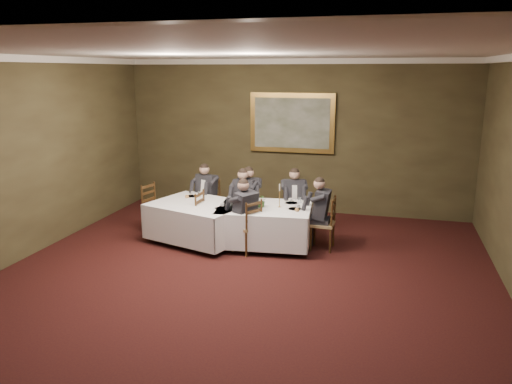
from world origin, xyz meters
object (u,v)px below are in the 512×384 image
at_px(diner_main_backright, 294,208).
at_px(chair_main_endleft, 209,228).
at_px(diner_main_endright, 323,222).
at_px(table_second, 199,219).
at_px(diner_main_backleft, 249,206).
at_px(chair_main_backleft, 249,217).
at_px(chair_sec_backleft, 208,213).
at_px(table_main, 265,223).
at_px(painting, 292,123).
at_px(diner_sec_backleft, 207,202).
at_px(chair_sec_endright, 247,237).
at_px(chair_sec_backright, 245,219).
at_px(chair_main_endright, 323,234).
at_px(chair_main_backright, 293,219).
at_px(centerpiece, 261,200).
at_px(candlestick, 279,198).
at_px(chair_sec_endleft, 156,218).
at_px(diner_sec_backright, 245,209).
at_px(diner_sec_endright, 247,225).

height_order(diner_main_backright, chair_main_endleft, diner_main_backright).
xyz_separation_m(chair_main_endleft, diner_main_endright, (2.16, 0.21, 0.23)).
distance_m(table_second, diner_main_backleft, 1.19).
relative_size(chair_main_backleft, chair_sec_backleft, 1.00).
bearing_deg(diner_main_endright, chair_sec_backleft, 74.24).
distance_m(table_main, painting, 3.00).
distance_m(diner_sec_backleft, chair_sec_endright, 1.84).
xyz_separation_m(diner_main_backleft, chair_sec_backright, (-0.03, -0.19, -0.23)).
relative_size(table_second, chair_main_backleft, 2.08).
distance_m(diner_main_backleft, diner_main_backright, 0.92).
distance_m(diner_sec_backleft, painting, 2.70).
height_order(chair_main_endright, diner_sec_backleft, diner_sec_backleft).
bearing_deg(chair_main_backright, centerpiece, 50.09).
bearing_deg(candlestick, centerpiece, -166.20).
relative_size(chair_main_backright, chair_sec_endleft, 1.00).
height_order(chair_main_backright, diner_main_endright, diner_main_endright).
relative_size(candlestick, painting, 0.24).
height_order(chair_main_backright, centerpiece, centerpiece).
bearing_deg(chair_sec_backleft, diner_main_backright, -165.97).
height_order(chair_main_backleft, chair_sec_backleft, same).
bearing_deg(candlestick, chair_main_endleft, -173.47).
bearing_deg(painting, diner_main_backleft, -107.81).
relative_size(table_second, diner_main_backright, 1.55).
xyz_separation_m(diner_sec_backleft, painting, (1.49, 1.62, 1.56)).
height_order(chair_sec_backleft, diner_sec_backright, diner_sec_backright).
xyz_separation_m(chair_main_backleft, centerpiece, (0.49, -0.87, 0.61)).
height_order(chair_main_endright, chair_sec_backright, same).
bearing_deg(table_second, chair_sec_backleft, 100.68).
distance_m(diner_main_endright, chair_sec_endright, 1.42).
bearing_deg(diner_sec_backright, chair_sec_endleft, 17.68).
xyz_separation_m(chair_sec_backright, chair_sec_endleft, (-1.78, -0.40, 0.00)).
relative_size(chair_sec_backright, candlestick, 2.18).
bearing_deg(chair_sec_endright, diner_main_backright, 5.07).
xyz_separation_m(table_main, diner_main_backleft, (-0.55, 0.82, 0.06)).
distance_m(table_second, diner_main_endright, 2.38).
xyz_separation_m(chair_main_backright, diner_main_backright, (0.00, -0.01, 0.23)).
height_order(chair_sec_backleft, centerpiece, centerpiece).
relative_size(chair_main_endleft, chair_sec_backleft, 1.00).
bearing_deg(chair_main_backleft, chair_sec_endright, 90.65).
bearing_deg(centerpiece, diner_sec_backleft, 146.81).
bearing_deg(chair_main_backleft, diner_main_backleft, 90.00).
distance_m(chair_main_endleft, chair_sec_endright, 0.91).
bearing_deg(chair_sec_backleft, diner_main_endright, 176.48).
distance_m(diner_sec_backleft, diner_sec_endright, 1.82).
xyz_separation_m(chair_main_endleft, painting, (1.09, 2.63, 1.79)).
xyz_separation_m(chair_main_endleft, chair_sec_endright, (0.86, -0.31, 0.00)).
bearing_deg(painting, chair_main_backleft, -108.01).
bearing_deg(diner_sec_endright, chair_sec_backright, 47.40).
distance_m(chair_sec_endright, diner_sec_endright, 0.23).
height_order(diner_main_backright, chair_sec_endright, diner_main_backright).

